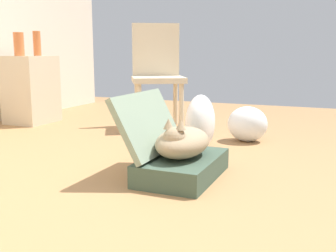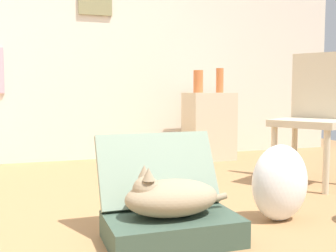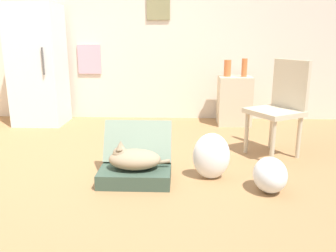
% 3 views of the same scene
% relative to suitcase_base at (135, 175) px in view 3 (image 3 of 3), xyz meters
% --- Properties ---
extents(ground_plane, '(7.68, 7.68, 0.00)m').
position_rel_suitcase_base_xyz_m(ground_plane, '(-0.39, 0.24, -0.06)').
color(ground_plane, '#9E7247').
rests_on(ground_plane, ground).
extents(wall_back, '(6.40, 0.15, 2.60)m').
position_rel_suitcase_base_xyz_m(wall_back, '(-0.39, 2.50, 1.24)').
color(wall_back, beige).
rests_on(wall_back, ground).
extents(suitcase_base, '(0.61, 0.38, 0.12)m').
position_rel_suitcase_base_xyz_m(suitcase_base, '(0.00, 0.00, 0.00)').
color(suitcase_base, '#384C3D').
rests_on(suitcase_base, ground).
extents(suitcase_lid, '(0.61, 0.21, 0.36)m').
position_rel_suitcase_base_xyz_m(suitcase_lid, '(0.00, 0.21, 0.24)').
color(suitcase_lid, gray).
rests_on(suitcase_lid, suitcase_base).
extents(cat, '(0.52, 0.28, 0.24)m').
position_rel_suitcase_base_xyz_m(cat, '(-0.01, 0.00, 0.15)').
color(cat, '#998466').
rests_on(cat, suitcase_base).
extents(plastic_bag_white, '(0.32, 0.20, 0.41)m').
position_rel_suitcase_base_xyz_m(plastic_bag_white, '(0.65, 0.11, 0.14)').
color(plastic_bag_white, white).
rests_on(plastic_bag_white, ground).
extents(plastic_bag_clear, '(0.27, 0.32, 0.28)m').
position_rel_suitcase_base_xyz_m(plastic_bag_clear, '(1.10, -0.14, 0.08)').
color(plastic_bag_clear, silver).
rests_on(plastic_bag_clear, ground).
extents(refrigerator, '(0.67, 0.61, 1.64)m').
position_rel_suitcase_base_xyz_m(refrigerator, '(-1.61, 2.04, 0.76)').
color(refrigerator, silver).
rests_on(refrigerator, ground).
extents(side_table, '(0.45, 0.39, 0.68)m').
position_rel_suitcase_base_xyz_m(side_table, '(1.13, 2.09, 0.28)').
color(side_table, beige).
rests_on(side_table, ground).
extents(vase_tall, '(0.10, 0.10, 0.23)m').
position_rel_suitcase_base_xyz_m(vase_tall, '(1.02, 2.10, 0.73)').
color(vase_tall, '#CC6B38').
rests_on(vase_tall, side_table).
extents(vase_short, '(0.08, 0.08, 0.25)m').
position_rel_suitcase_base_xyz_m(vase_short, '(1.24, 2.07, 0.74)').
color(vase_short, '#CC6B38').
rests_on(vase_short, side_table).
extents(chair, '(0.63, 0.64, 0.99)m').
position_rel_suitcase_base_xyz_m(chair, '(1.40, 0.80, 0.47)').
color(chair, beige).
rests_on(chair, ground).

